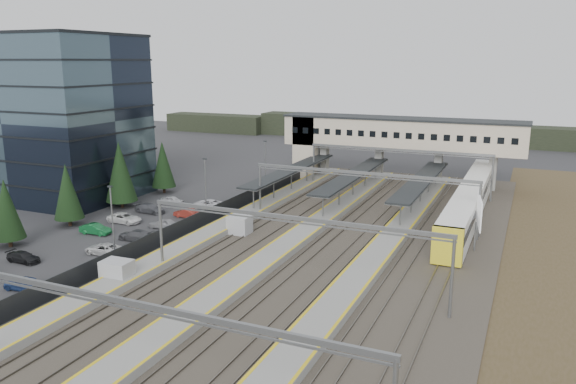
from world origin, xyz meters
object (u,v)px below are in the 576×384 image
at_px(relay_cabin_near, 117,272).
at_px(relay_cabin_far, 240,226).
at_px(office_building, 52,117).
at_px(train, 470,200).
at_px(footbridge, 384,136).
at_px(billboard, 479,213).

bearing_deg(relay_cabin_near, relay_cabin_far, 79.89).
distance_m(office_building, train, 62.19).
xyz_separation_m(footbridge, train, (16.30, -17.01, -5.70)).
xyz_separation_m(relay_cabin_far, train, (24.41, 19.76, 1.06)).
height_order(relay_cabin_far, billboard, billboard).
height_order(office_building, relay_cabin_far, office_building).
bearing_deg(footbridge, relay_cabin_far, -102.44).
bearing_deg(billboard, train, 99.83).
height_order(footbridge, billboard, footbridge).
bearing_deg(relay_cabin_near, train, 53.83).
xyz_separation_m(office_building, relay_cabin_near, (32.38, -24.78, -11.05)).
xyz_separation_m(footbridge, billboard, (18.42, -29.26, -4.15)).
height_order(office_building, footbridge, office_building).
distance_m(relay_cabin_near, relay_cabin_far, 18.30).
xyz_separation_m(relay_cabin_near, footbridge, (11.32, 54.78, 6.79)).
xyz_separation_m(relay_cabin_far, billboard, (26.53, 7.51, 2.61)).
distance_m(footbridge, billboard, 34.83).
distance_m(relay_cabin_far, train, 31.42).
bearing_deg(relay_cabin_far, billboard, 15.80).
bearing_deg(office_building, billboard, 0.68).
distance_m(relay_cabin_near, train, 46.81).
bearing_deg(footbridge, relay_cabin_near, -101.68).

